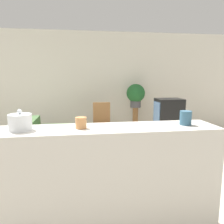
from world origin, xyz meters
name	(u,v)px	position (x,y,z in m)	size (l,w,h in m)	color
ground_plane	(85,211)	(0.00, 0.00, 0.00)	(14.00, 14.00, 0.00)	beige
wall_back	(81,85)	(0.00, 3.43, 1.35)	(9.00, 0.06, 2.70)	silver
couch	(45,150)	(-0.67, 1.50, 0.27)	(0.91, 1.83, 0.74)	#476B3D
tv_stand	(168,137)	(1.84, 2.01, 0.26)	(0.70, 0.53, 0.51)	olive
television	(169,112)	(1.84, 2.01, 0.81)	(0.55, 0.44, 0.58)	black
wooden_chair	(102,122)	(0.46, 2.51, 0.52)	(0.44, 0.44, 0.97)	olive
plant_stand	(135,122)	(1.36, 2.98, 0.39)	(0.14, 0.14, 0.79)	olive
potted_plant	(136,94)	(1.36, 2.98, 1.12)	(0.46, 0.46, 0.59)	#4C4C51
foreground_counter	(85,185)	(0.00, -0.41, 0.55)	(2.52, 0.44, 1.10)	beige
decorative_bowl	(20,122)	(-0.54, -0.41, 1.17)	(0.20, 0.20, 0.19)	silver
candle_jar	(81,123)	(-0.02, -0.41, 1.15)	(0.10, 0.10, 0.10)	#C6844C
coffee_tin	(186,118)	(0.98, -0.41, 1.17)	(0.11, 0.11, 0.14)	#335B75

